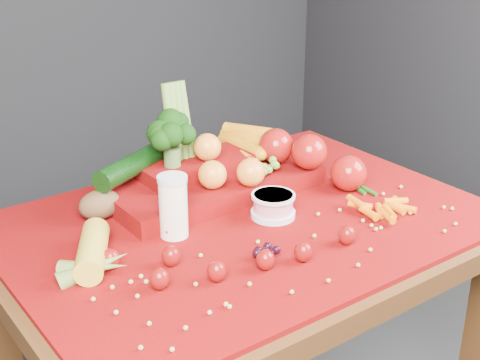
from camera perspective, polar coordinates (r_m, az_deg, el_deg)
table at (r=1.55m, az=0.44°, el=-6.86°), size 1.10×0.80×0.75m
red_cloth at (r=1.51m, az=0.45°, el=-3.53°), size 1.05×0.75×0.01m
milk_glass at (r=1.41m, az=-5.72°, el=-2.07°), size 0.06×0.06×0.14m
yogurt_bowl at (r=1.50m, az=2.85°, el=-2.12°), size 0.10×0.10×0.06m
strawberry_scatter at (r=1.32m, az=-1.78°, el=-6.25°), size 0.48×0.28×0.05m
dark_grape_cluster at (r=1.35m, az=2.25°, el=-6.05°), size 0.06×0.05×0.03m
soybean_scatter at (r=1.36m, az=5.49°, el=-6.17°), size 0.84×0.24×0.01m
corn_ear at (r=1.32m, az=-12.41°, el=-6.88°), size 0.25×0.26×0.06m
potato at (r=1.53m, az=-11.87°, el=-2.06°), size 0.10×0.07×0.07m
baby_carrot_pile at (r=1.57m, az=12.05°, el=-2.11°), size 0.18×0.17×0.03m
green_bean_pile at (r=1.70m, az=9.77°, el=-0.27°), size 0.14×0.12×0.01m
produce_mound at (r=1.62m, az=-1.18°, el=1.00°), size 0.61×0.38×0.27m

